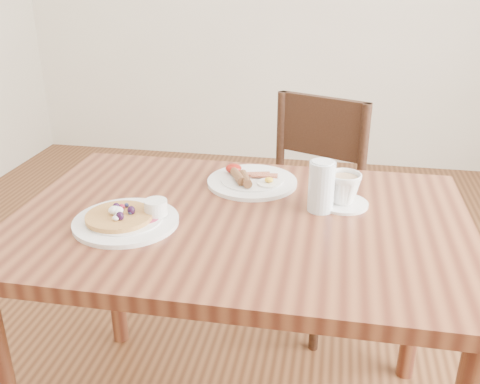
# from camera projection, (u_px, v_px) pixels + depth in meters

# --- Properties ---
(dining_table) EXTENTS (1.20, 0.80, 0.75)m
(dining_table) POSITION_uv_depth(u_px,v_px,m) (240.00, 249.00, 1.45)
(dining_table) COLOR brown
(dining_table) RESTS_ON ground
(chair_far) EXTENTS (0.55, 0.55, 0.88)m
(chair_far) POSITION_uv_depth(u_px,v_px,m) (304.00, 200.00, 2.13)
(chair_far) COLOR #382114
(chair_far) RESTS_ON ground
(pancake_plate) EXTENTS (0.27, 0.27, 0.06)m
(pancake_plate) POSITION_uv_depth(u_px,v_px,m) (127.00, 218.00, 1.37)
(pancake_plate) COLOR white
(pancake_plate) RESTS_ON dining_table
(breakfast_plate) EXTENTS (0.27, 0.27, 0.04)m
(breakfast_plate) POSITION_uv_depth(u_px,v_px,m) (251.00, 180.00, 1.61)
(breakfast_plate) COLOR white
(breakfast_plate) RESTS_ON dining_table
(teacup_saucer) EXTENTS (0.14, 0.14, 0.09)m
(teacup_saucer) POSITION_uv_depth(u_px,v_px,m) (344.00, 191.00, 1.46)
(teacup_saucer) COLOR white
(teacup_saucer) RESTS_ON dining_table
(water_glass) EXTENTS (0.07, 0.07, 0.14)m
(water_glass) POSITION_uv_depth(u_px,v_px,m) (321.00, 187.00, 1.42)
(water_glass) COLOR silver
(water_glass) RESTS_ON dining_table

